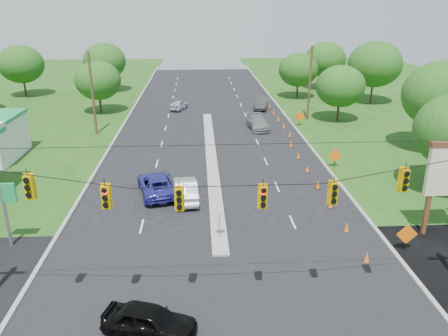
{
  "coord_description": "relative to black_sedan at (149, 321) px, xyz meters",
  "views": [
    {
      "loc": [
        -1.13,
        -17.58,
        13.69
      ],
      "look_at": [
        0.59,
        11.13,
        2.8
      ],
      "focal_mm": 35.0,
      "sensor_mm": 36.0,
      "label": 1
    }
  ],
  "objects": [
    {
      "name": "utility_pole_far_left",
      "position": [
        -9.04,
        31.99,
        3.79
      ],
      "size": [
        0.28,
        0.28,
        9.0
      ],
      "primitive_type": "cylinder",
      "color": "#422D1C",
      "rests_on": "ground"
    },
    {
      "name": "cone_6",
      "position": [
        11.6,
        25.99,
        -0.36
      ],
      "size": [
        0.32,
        0.32,
        0.7
      ],
      "primitive_type": "cone",
      "color": "orange",
      "rests_on": "ground"
    },
    {
      "name": "cone_3",
      "position": [
        11.6,
        15.49,
        -0.36
      ],
      "size": [
        0.32,
        0.32,
        0.7
      ],
      "primitive_type": "cone",
      "color": "orange",
      "rests_on": "ground"
    },
    {
      "name": "cone_7",
      "position": [
        12.2,
        29.49,
        -0.36
      ],
      "size": [
        0.32,
        0.32,
        0.7
      ],
      "primitive_type": "cone",
      "color": "orange",
      "rests_on": "ground"
    },
    {
      "name": "tree_12",
      "position": [
        17.46,
        49.99,
        3.62
      ],
      "size": [
        5.88,
        5.88,
        6.86
      ],
      "color": "black",
      "rests_on": "ground"
    },
    {
      "name": "tree_9",
      "position": [
        19.46,
        35.99,
        3.62
      ],
      "size": [
        5.88,
        5.88,
        6.86
      ],
      "color": "black",
      "rests_on": "ground"
    },
    {
      "name": "tree_4",
      "position": [
        -24.54,
        53.99,
        4.24
      ],
      "size": [
        6.72,
        6.72,
        7.84
      ],
      "color": "black",
      "rests_on": "ground"
    },
    {
      "name": "white_sedan",
      "position": [
        1.27,
        14.14,
        0.07
      ],
      "size": [
        2.0,
        4.84,
        1.56
      ],
      "primitive_type": "imported",
      "rotation": [
        0.0,
        0.0,
        3.22
      ],
      "color": "silver",
      "rests_on": "ground"
    },
    {
      "name": "cone_9",
      "position": [
        12.2,
        36.49,
        -0.36
      ],
      "size": [
        0.32,
        0.32,
        0.7
      ],
      "primitive_type": "cone",
      "color": "orange",
      "rests_on": "ground"
    },
    {
      "name": "work_sign_2",
      "position": [
        14.26,
        33.99,
        0.38
      ],
      "size": [
        1.27,
        0.58,
        1.37
      ],
      "color": "black",
      "rests_on": "ground"
    },
    {
      "name": "tree_5",
      "position": [
        -10.54,
        41.99,
        3.62
      ],
      "size": [
        5.88,
        5.88,
        6.86
      ],
      "color": "black",
      "rests_on": "ground"
    },
    {
      "name": "cross_street",
      "position": [
        3.46,
        1.99,
        -0.71
      ],
      "size": [
        160.0,
        14.0,
        0.02
      ],
      "primitive_type": "cube",
      "color": "black",
      "rests_on": "ground"
    },
    {
      "name": "work_sign_0",
      "position": [
        14.26,
        5.99,
        0.38
      ],
      "size": [
        1.27,
        0.58,
        1.37
      ],
      "color": "black",
      "rests_on": "ground"
    },
    {
      "name": "curb_right",
      "position": [
        13.56,
        31.99,
        -0.71
      ],
      "size": [
        0.25,
        110.0,
        0.16
      ],
      "primitive_type": "cube",
      "color": "gray",
      "rests_on": "ground"
    },
    {
      "name": "median_sign",
      "position": [
        3.46,
        7.99,
        0.75
      ],
      "size": [
        0.55,
        0.06,
        2.05
      ],
      "color": "gray",
      "rests_on": "ground"
    },
    {
      "name": "tree_6",
      "position": [
        -12.54,
        56.99,
        4.24
      ],
      "size": [
        6.72,
        6.72,
        7.84
      ],
      "color": "black",
      "rests_on": "ground"
    },
    {
      "name": "work_sign_1",
      "position": [
        14.26,
        19.99,
        0.38
      ],
      "size": [
        1.27,
        0.58,
        1.37
      ],
      "color": "black",
      "rests_on": "ground"
    },
    {
      "name": "ground",
      "position": [
        3.46,
        1.99,
        -0.71
      ],
      "size": [
        160.0,
        160.0,
        0.0
      ],
      "primitive_type": "plane",
      "color": "black",
      "rests_on": "ground"
    },
    {
      "name": "silver_car_oncoming",
      "position": [
        -0.26,
        43.51,
        -0.05
      ],
      "size": [
        2.77,
        4.17,
        1.32
      ],
      "primitive_type": "imported",
      "rotation": [
        0.0,
        0.0,
        2.8
      ],
      "color": "#A1A7BA",
      "rests_on": "ground"
    },
    {
      "name": "cone_5",
      "position": [
        11.6,
        22.49,
        -0.36
      ],
      "size": [
        0.32,
        0.32,
        0.7
      ],
      "primitive_type": "cone",
      "color": "orange",
      "rests_on": "ground"
    },
    {
      "name": "median",
      "position": [
        3.46,
        22.99,
        -0.71
      ],
      "size": [
        1.0,
        34.0,
        0.18
      ],
      "primitive_type": "cube",
      "color": "gray",
      "rests_on": "ground"
    },
    {
      "name": "cone_0",
      "position": [
        11.6,
        4.99,
        -0.36
      ],
      "size": [
        0.32,
        0.32,
        0.7
      ],
      "primitive_type": "cone",
      "color": "orange",
      "rests_on": "ground"
    },
    {
      "name": "blue_pickup",
      "position": [
        -0.93,
        15.26,
        0.05
      ],
      "size": [
        3.78,
        5.95,
        1.53
      ],
      "primitive_type": "imported",
      "rotation": [
        0.0,
        0.0,
        3.38
      ],
      "color": "navy",
      "rests_on": "ground"
    },
    {
      "name": "cone_8",
      "position": [
        12.2,
        32.99,
        -0.36
      ],
      "size": [
        0.32,
        0.32,
        0.7
      ],
      "primitive_type": "cone",
      "color": "orange",
      "rests_on": "ground"
    },
    {
      "name": "curb_left",
      "position": [
        -6.64,
        31.99,
        -0.71
      ],
      "size": [
        0.25,
        110.0,
        0.16
      ],
      "primitive_type": "cube",
      "color": "gray",
      "rests_on": "ground"
    },
    {
      "name": "utility_pole_far_right",
      "position": [
        15.96,
        36.99,
        3.79
      ],
      "size": [
        0.28,
        0.28,
        9.0
      ],
      "primitive_type": "cylinder",
      "color": "#422D1C",
      "rests_on": "ground"
    },
    {
      "name": "black_sedan",
      "position": [
        0.0,
        0.0,
        0.0
      ],
      "size": [
        4.49,
        2.83,
        1.43
      ],
      "primitive_type": "imported",
      "rotation": [
        0.0,
        0.0,
        1.27
      ],
      "color": "black",
      "rests_on": "ground"
    },
    {
      "name": "cone_2",
      "position": [
        11.6,
        11.99,
        -0.36
      ],
      "size": [
        0.32,
        0.32,
        0.7
      ],
      "primitive_type": "cone",
      "color": "orange",
      "rests_on": "ground"
    },
    {
      "name": "tree_10",
      "position": [
        27.46,
        45.99,
        4.86
      ],
      "size": [
        7.56,
        7.56,
        8.82
      ],
      "color": "black",
      "rests_on": "ground"
    },
    {
      "name": "cone_1",
      "position": [
        11.6,
        8.49,
        -0.36
      ],
      "size": [
        0.32,
        0.32,
        0.7
      ],
      "primitive_type": "cone",
      "color": "orange",
      "rests_on": "ground"
    },
    {
      "name": "tree_11",
      "position": [
        23.46,
        56.99,
        4.24
      ],
      "size": [
        6.72,
        6.72,
        7.84
      ],
      "color": "black",
      "rests_on": "ground"
    },
    {
      "name": "cone_10",
      "position": [
        12.2,
        39.99,
        -0.36
      ],
      "size": [
        0.32,
        0.32,
        0.7
      ],
      "primitive_type": "cone",
      "color": "orange",
      "rests_on": "ground"
    },
    {
      "name": "cone_4",
      "position": [
        11.6,
        18.99,
        -0.36
      ],
      "size": [
        0.32,
        0.32,
        0.7
      ],
      "primitive_type": "cone",
      "color": "orange",
      "rests_on": "ground"
    },
    {
      "name": "silver_car_far",
      "position": [
        9.17,
        33.18,
        0.02
      ],
      "size": [
        2.57,
        5.21,
        1.46
      ],
      "primitive_type": "imported",
      "rotation": [
        0.0,
        0.0,
        0.11
      ],
      "color": "gray",
      "rests_on": "ground"
    },
    {
      "name": "cone_11",
      "position": [
        12.2,
        43.49,
        -0.36
      ],
      "size": [
        0.32,
        0.32,
        0.7
      ],
      "primitive_type": "cone",
      "color": "orange",
      "rests_on": "ground"
    },
    {
      "name": "signal_span",
      "position": [
        3.41,
        0.99,
        4.26
      ],
      "size": [
        25.6,
        0.32,
        9.0
      ],
      "color": "#422D1C",
      "rests_on": "ground"
    },
    {
      "name": "tree_8",
      "position": [
        25.46,
        23.99,
        4.86
      ],
      "size": [
        7.56,
        7.56,
        8.82
      ],
      "color": "black",
      "rests_on": "ground"
    },
    {
      "name": "dark_car_receding",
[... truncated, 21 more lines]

